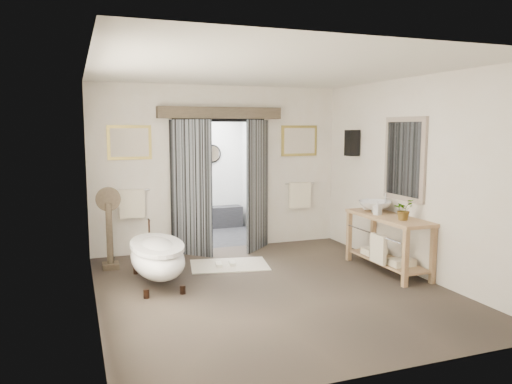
# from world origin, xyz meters

# --- Properties ---
(ground_plane) EXTENTS (5.00, 5.00, 0.00)m
(ground_plane) POSITION_xyz_m (0.00, 0.00, 0.00)
(ground_plane) COLOR #4A3F33
(room_shell) EXTENTS (4.52, 5.02, 2.91)m
(room_shell) POSITION_xyz_m (-0.04, -0.13, 1.86)
(room_shell) COLOR silver
(room_shell) RESTS_ON ground_plane
(shower_room) EXTENTS (2.22, 2.01, 2.51)m
(shower_room) POSITION_xyz_m (0.00, 3.99, 0.91)
(shower_room) COLOR black
(shower_room) RESTS_ON ground_plane
(back_wall_dressing) EXTENTS (3.82, 0.69, 2.52)m
(back_wall_dressing) POSITION_xyz_m (0.00, 2.32, 1.56)
(back_wall_dressing) COLOR black
(back_wall_dressing) RESTS_ON ground_plane
(clawfoot_tub) EXTENTS (0.72, 1.60, 0.78)m
(clawfoot_tub) POSITION_xyz_m (-1.40, 0.78, 0.38)
(clawfoot_tub) COLOR black
(clawfoot_tub) RESTS_ON ground_plane
(vanity) EXTENTS (0.57, 1.60, 0.85)m
(vanity) POSITION_xyz_m (1.95, 0.18, 0.51)
(vanity) COLOR #A87750
(vanity) RESTS_ON ground_plane
(pedestal_mirror) EXTENTS (0.38, 0.24, 1.27)m
(pedestal_mirror) POSITION_xyz_m (-1.97, 1.77, 0.55)
(pedestal_mirror) COLOR brown
(pedestal_mirror) RESTS_ON ground_plane
(rug) EXTENTS (1.32, 1.00, 0.01)m
(rug) POSITION_xyz_m (-0.19, 1.30, 0.01)
(rug) COLOR beige
(rug) RESTS_ON ground_plane
(slippers) EXTENTS (0.35, 0.25, 0.05)m
(slippers) POSITION_xyz_m (-0.26, 1.29, 0.04)
(slippers) COLOR silver
(slippers) RESTS_ON rug
(basin) EXTENTS (0.60, 0.60, 0.18)m
(basin) POSITION_xyz_m (1.97, 0.55, 0.94)
(basin) COLOR white
(basin) RESTS_ON vanity
(plant) EXTENTS (0.33, 0.30, 0.30)m
(plant) POSITION_xyz_m (1.97, -0.16, 1.00)
(plant) COLOR gray
(plant) RESTS_ON vanity
(soap_bottle_a) EXTENTS (0.12, 0.12, 0.21)m
(soap_bottle_a) POSITION_xyz_m (1.86, 0.32, 0.95)
(soap_bottle_a) COLOR gray
(soap_bottle_a) RESTS_ON vanity
(soap_bottle_b) EXTENTS (0.19, 0.19, 0.19)m
(soap_bottle_b) POSITION_xyz_m (1.97, 0.79, 0.94)
(soap_bottle_b) COLOR gray
(soap_bottle_b) RESTS_ON vanity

